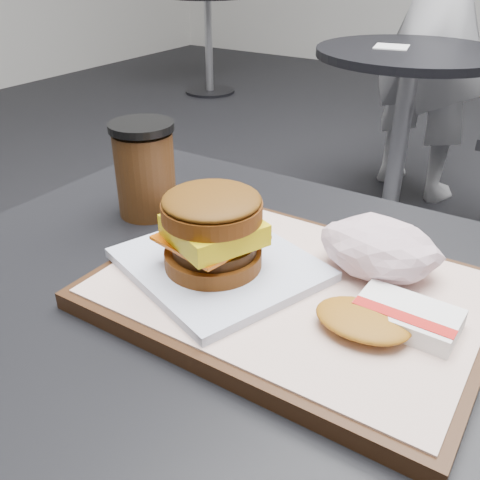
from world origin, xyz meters
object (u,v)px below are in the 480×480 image
object	(u,v)px
customer_table	(261,422)
serving_tray	(291,292)
neighbor_table	(405,104)
breakfast_sandwich	(215,239)
patron	(438,15)
hash_brown	(387,318)
crumpled_wrapper	(380,248)
coffee_cup	(145,170)

from	to	relation	value
customer_table	serving_tray	world-z (taller)	serving_tray
customer_table	neighbor_table	world-z (taller)	customer_table
customer_table	breakfast_sandwich	world-z (taller)	breakfast_sandwich
neighbor_table	patron	size ratio (longest dim) A/B	0.46
customer_table	serving_tray	size ratio (longest dim) A/B	2.11
hash_brown	neighbor_table	distance (m)	1.74
serving_tray	crumpled_wrapper	bearing A→B (deg)	48.34
customer_table	serving_tray	distance (m)	0.20
patron	neighbor_table	bearing A→B (deg)	116.39
crumpled_wrapper	customer_table	bearing A→B (deg)	-138.06
hash_brown	coffee_cup	distance (m)	0.37
customer_table	hash_brown	bearing A→B (deg)	-2.70
serving_tray	breakfast_sandwich	xyz separation A→B (m)	(-0.08, -0.02, 0.05)
customer_table	hash_brown	world-z (taller)	hash_brown
serving_tray	patron	xyz separation A→B (m)	(-0.44, 2.17, 0.03)
hash_brown	crumpled_wrapper	size ratio (longest dim) A/B	0.98
hash_brown	serving_tray	bearing A→B (deg)	171.44
customer_table	breakfast_sandwich	size ratio (longest dim) A/B	3.39
breakfast_sandwich	neighbor_table	bearing A→B (deg)	100.17
breakfast_sandwich	crumpled_wrapper	world-z (taller)	breakfast_sandwich
patron	customer_table	bearing A→B (deg)	120.37
coffee_cup	patron	distance (m)	2.10
neighbor_table	patron	distance (m)	0.59
breakfast_sandwich	neighbor_table	world-z (taller)	breakfast_sandwich
customer_table	neighbor_table	size ratio (longest dim) A/B	1.07
hash_brown	breakfast_sandwich	bearing A→B (deg)	-177.60
neighbor_table	patron	xyz separation A→B (m)	(-0.06, 0.53, 0.26)
hash_brown	crumpled_wrapper	world-z (taller)	crumpled_wrapper
crumpled_wrapper	patron	size ratio (longest dim) A/B	0.08
hash_brown	coffee_cup	xyz separation A→B (m)	(-0.36, 0.09, 0.03)
serving_tray	breakfast_sandwich	world-z (taller)	breakfast_sandwich
breakfast_sandwich	patron	size ratio (longest dim) A/B	0.15
breakfast_sandwich	hash_brown	bearing A→B (deg)	2.40
serving_tray	customer_table	bearing A→B (deg)	-160.28
hash_brown	patron	xyz separation A→B (m)	(-0.54, 2.18, 0.01)
customer_table	neighbor_table	distance (m)	1.69
crumpled_wrapper	patron	xyz separation A→B (m)	(-0.50, 2.10, -0.00)
neighbor_table	crumpled_wrapper	bearing A→B (deg)	-74.36
coffee_cup	neighbor_table	world-z (taller)	coffee_cup
customer_table	breakfast_sandwich	distance (m)	0.25
coffee_cup	crumpled_wrapper	bearing A→B (deg)	-0.67
coffee_cup	neighbor_table	distance (m)	1.60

